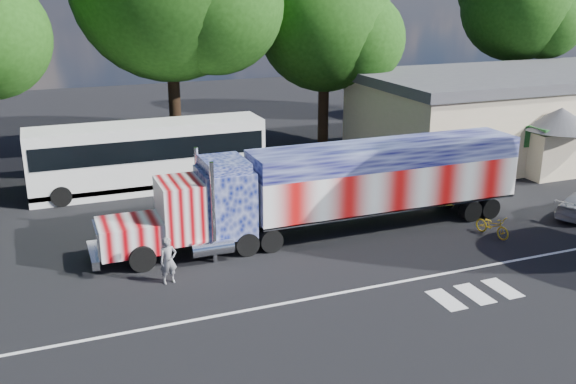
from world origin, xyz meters
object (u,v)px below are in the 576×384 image
object	(u,v)px
coach_bus	(148,155)
bicycle	(492,226)
tree_ne_a	(327,25)
woman	(168,261)
tree_far_ne	(520,5)
semi_truck	(338,186)

from	to	relation	value
coach_bus	bicycle	bearing A→B (deg)	-44.11
coach_bus	tree_ne_a	xyz separation A→B (m)	(12.69, 5.39, 6.11)
woman	tree_far_ne	world-z (taller)	tree_far_ne
tree_ne_a	coach_bus	bearing A→B (deg)	-156.98
bicycle	woman	bearing A→B (deg)	166.31
tree_far_ne	semi_truck	bearing A→B (deg)	-144.21
woman	coach_bus	bearing A→B (deg)	77.70
semi_truck	tree_ne_a	world-z (taller)	tree_ne_a
semi_truck	bicycle	distance (m)	6.90
coach_bus	semi_truck	bearing A→B (deg)	-54.77
semi_truck	tree_far_ne	size ratio (longest dim) A/B	1.45
semi_truck	coach_bus	size ratio (longest dim) A/B	1.57
bicycle	coach_bus	bearing A→B (deg)	124.40
bicycle	tree_ne_a	world-z (taller)	tree_ne_a
semi_truck	woman	distance (m)	8.34
woman	tree_ne_a	size ratio (longest dim) A/B	0.14
tree_far_ne	tree_ne_a	bearing A→B (deg)	-173.77
woman	tree_ne_a	world-z (taller)	tree_ne_a
bicycle	tree_far_ne	xyz separation A→B (m)	(16.84, 19.41, 8.42)
semi_truck	woman	bearing A→B (deg)	-163.17
semi_truck	coach_bus	bearing A→B (deg)	125.23
semi_truck	bicycle	size ratio (longest dim) A/B	10.85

